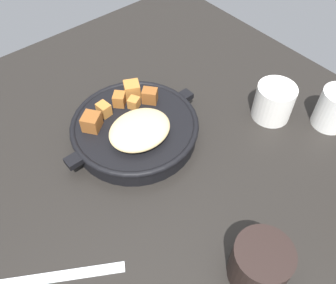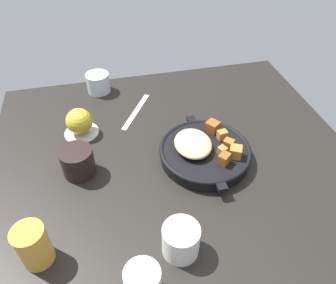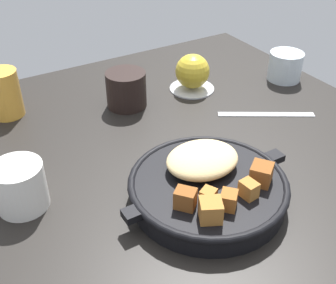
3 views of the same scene
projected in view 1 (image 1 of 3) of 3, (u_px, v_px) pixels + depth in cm
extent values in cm
cube|color=black|center=(161.00, 164.00, 66.88)|extent=(93.86, 98.74, 2.40)
cylinder|color=black|center=(134.00, 130.00, 68.36)|extent=(23.78, 23.78, 3.63)
torus|color=black|center=(134.00, 125.00, 67.19)|extent=(24.51, 24.51, 1.20)
cube|color=black|center=(73.00, 161.00, 62.00)|extent=(2.64, 2.40, 1.20)
cube|color=black|center=(185.00, 96.00, 72.78)|extent=(2.64, 2.40, 1.20)
ellipsoid|color=#DBBC7F|center=(140.00, 130.00, 63.83)|extent=(11.74, 9.74, 3.28)
cube|color=#A86B2D|center=(104.00, 109.00, 67.69)|extent=(2.28, 2.72, 2.50)
cube|color=brown|center=(92.00, 122.00, 65.23)|extent=(4.45, 4.40, 3.05)
cube|color=#A86B2D|center=(134.00, 103.00, 69.19)|extent=(2.76, 2.72, 2.07)
cube|color=#935623|center=(119.00, 99.00, 69.47)|extent=(3.37, 3.36, 2.54)
cube|color=brown|center=(150.00, 96.00, 69.87)|extent=(3.62, 3.69, 2.88)
cube|color=#A86B2D|center=(132.00, 89.00, 70.98)|extent=(4.04, 4.03, 3.01)
cube|color=silver|center=(58.00, 276.00, 52.03)|extent=(17.63, 11.54, 0.36)
cylinder|color=black|center=(260.00, 263.00, 49.63)|extent=(8.36, 8.36, 7.54)
cylinder|color=silver|center=(274.00, 102.00, 70.71)|extent=(7.74, 7.74, 7.40)
cylinder|color=white|center=(334.00, 109.00, 68.95)|extent=(6.76, 6.76, 8.19)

